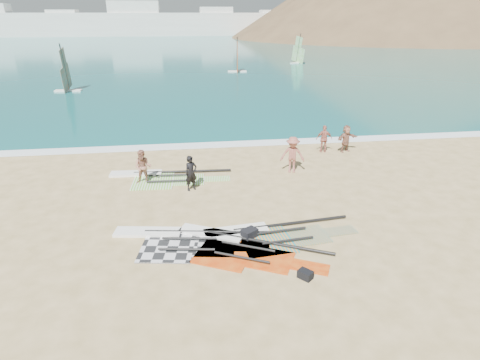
{
  "coord_description": "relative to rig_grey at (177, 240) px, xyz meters",
  "views": [
    {
      "loc": [
        -3.46,
        -12.21,
        7.82
      ],
      "look_at": [
        -1.21,
        4.0,
        1.0
      ],
      "focal_mm": 30.0,
      "sensor_mm": 36.0,
      "label": 1
    }
  ],
  "objects": [
    {
      "name": "headland_main",
      "position": [
        89.01,
        129.13,
        -0.05
      ],
      "size": [
        143.0,
        143.0,
        45.0
      ],
      "primitive_type": "cone",
      "color": "brown",
      "rests_on": "ground"
    },
    {
      "name": "surf_line",
      "position": [
        4.01,
        11.43,
        -0.05
      ],
      "size": [
        300.0,
        1.2,
        0.04
      ],
      "primitive_type": "cube",
      "color": "white",
      "rests_on": "ground"
    },
    {
      "name": "rig_orange",
      "position": [
        3.48,
        -0.04,
        -0.0
      ],
      "size": [
        5.9,
        2.5,
        0.2
      ],
      "rotation": [
        0.0,
        0.0,
        0.11
      ],
      "color": "orange",
      "rests_on": "ground"
    },
    {
      "name": "windsurfer_left",
      "position": [
        -11.85,
        32.71,
        1.37
      ],
      "size": [
        2.78,
        3.38,
        5.03
      ],
      "rotation": [
        0.0,
        0.0,
        -0.03
      ],
      "color": "white",
      "rests_on": "ground"
    },
    {
      "name": "beachgoer_right",
      "position": [
        10.12,
        9.14,
        0.77
      ],
      "size": [
        1.6,
        1.01,
        1.65
      ],
      "primitive_type": "imported",
      "rotation": [
        0.0,
        0.0,
        0.38
      ],
      "color": "#95614C",
      "rests_on": "ground"
    },
    {
      "name": "person_wetsuit",
      "position": [
        0.68,
        4.63,
        0.8
      ],
      "size": [
        0.74,
        0.66,
        1.7
      ],
      "primitive_type": "imported",
      "rotation": [
        0.0,
        0.0,
        0.51
      ],
      "color": "black",
      "rests_on": "ground"
    },
    {
      "name": "rig_green",
      "position": [
        -0.92,
        6.39,
        0.0
      ],
      "size": [
        6.31,
        2.62,
        0.2
      ],
      "rotation": [
        0.0,
        0.0,
        -0.05
      ],
      "color": "#68C521",
      "rests_on": "ground"
    },
    {
      "name": "rig_red",
      "position": [
        2.13,
        -0.71,
        -0.0
      ],
      "size": [
        5.47,
        4.0,
        0.2
      ],
      "rotation": [
        0.0,
        0.0,
        -0.46
      ],
      "color": "#C12503",
      "rests_on": "ground"
    },
    {
      "name": "windsurfer_right",
      "position": [
        19.78,
        54.78,
        1.33
      ],
      "size": [
        2.73,
        2.96,
        4.86
      ],
      "rotation": [
        0.0,
        0.0,
        0.45
      ],
      "color": "white",
      "rests_on": "ground"
    },
    {
      "name": "beachgoer_mid",
      "position": [
        6.02,
        6.26,
        0.92
      ],
      "size": [
        1.38,
        0.99,
        1.94
      ],
      "primitive_type": "imported",
      "rotation": [
        0.0,
        0.0,
        -0.23
      ],
      "color": "#945146",
      "rests_on": "ground"
    },
    {
      "name": "gear_bag_near",
      "position": [
        2.7,
        -0.16,
        0.13
      ],
      "size": [
        0.7,
        0.66,
        0.36
      ],
      "primitive_type": "cube",
      "rotation": [
        0.0,
        0.0,
        0.59
      ],
      "color": "black",
      "rests_on": "ground"
    },
    {
      "name": "beachgoer_left",
      "position": [
        -1.62,
        5.7,
        0.82
      ],
      "size": [
        0.92,
        0.75,
        1.74
      ],
      "primitive_type": "imported",
      "rotation": [
        0.0,
        0.0,
        -0.12
      ],
      "color": "#9A6552",
      "rests_on": "ground"
    },
    {
      "name": "ground",
      "position": [
        4.01,
        -0.87,
        -0.05
      ],
      "size": [
        300.0,
        300.0,
        0.0
      ],
      "primitive_type": "plane",
      "color": "tan",
      "rests_on": "ground"
    },
    {
      "name": "beachgoer_back",
      "position": [
        8.77,
        9.22,
        0.78
      ],
      "size": [
        1.02,
        0.53,
        1.66
      ],
      "primitive_type": "imported",
      "rotation": [
        0.0,
        0.0,
        3.0
      ],
      "color": "#B26554",
      "rests_on": "ground"
    },
    {
      "name": "rig_grey",
      "position": [
        0.0,
        0.0,
        0.0
      ],
      "size": [
        5.98,
        2.8,
        0.2
      ],
      "rotation": [
        0.0,
        0.0,
        -0.16
      ],
      "color": "black",
      "rests_on": "ground"
    },
    {
      "name": "far_town",
      "position": [
        -11.71,
        149.13,
        4.44
      ],
      "size": [
        160.0,
        8.0,
        12.0
      ],
      "color": "white",
      "rests_on": "ground"
    },
    {
      "name": "sea",
      "position": [
        4.01,
        131.13,
        -0.05
      ],
      "size": [
        300.0,
        240.0,
        0.06
      ],
      "primitive_type": "cube",
      "color": "#0B4C52",
      "rests_on": "ground"
    },
    {
      "name": "gear_bag_far",
      "position": [
        4.08,
        -2.86,
        0.08
      ],
      "size": [
        0.53,
        0.54,
        0.27
      ],
      "primitive_type": "cube",
      "rotation": [
        0.0,
        0.0,
        -0.85
      ],
      "color": "black",
      "rests_on": "ground"
    },
    {
      "name": "windsurfer_centre",
      "position": [
        8.3,
        45.7,
        1.33
      ],
      "size": [
        2.73,
        3.26,
        4.88
      ],
      "rotation": [
        0.0,
        0.0,
        -0.1
      ],
      "color": "white",
      "rests_on": "ground"
    }
  ]
}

